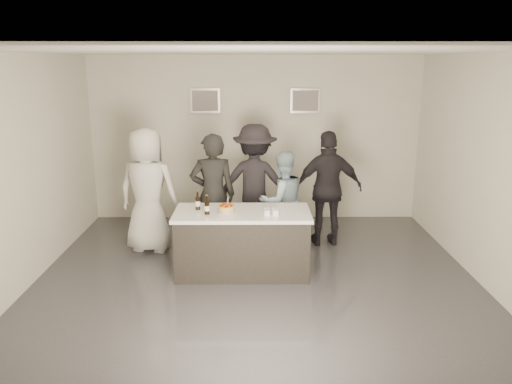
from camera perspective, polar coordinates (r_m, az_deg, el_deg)
floor at (r=6.76m, az=0.03°, el=-10.57°), size 6.00×6.00×0.00m
ceiling at (r=6.11m, az=0.03°, el=15.79°), size 6.00×6.00×0.00m
wall_back at (r=9.21m, az=-0.09°, el=6.06°), size 6.00×0.04×3.00m
wall_front at (r=3.40m, az=0.35°, el=-9.30°), size 6.00×0.04×3.00m
wall_left at (r=6.93m, az=-25.64°, el=1.71°), size 0.04×6.00×3.00m
wall_right at (r=6.96m, az=25.56°, el=1.78°), size 0.04×6.00×3.00m
picture_left at (r=9.15m, az=-5.83°, el=10.34°), size 0.54×0.04×0.44m
picture_right at (r=9.15m, az=5.64°, el=10.35°), size 0.54×0.04×0.44m
bar_counter at (r=6.97m, az=-1.56°, el=-5.76°), size 1.86×0.86×0.90m
cake at (r=6.78m, az=-3.40°, el=-2.01°), size 0.22×0.22×0.08m
beer_bottle_a at (r=6.91m, az=-6.68°, el=-0.96°), size 0.07×0.07×0.26m
beer_bottle_b at (r=6.68m, az=-5.63°, el=-1.49°), size 0.07×0.07×0.26m
tumbler_cluster at (r=6.68m, az=1.77°, el=-2.24°), size 0.19×0.19×0.08m
candles at (r=6.51m, az=-4.65°, el=-3.06°), size 0.24×0.08×0.01m
person_main_black at (r=7.52m, az=-4.94°, el=-0.36°), size 0.73×0.52×1.87m
person_main_blue at (r=7.74m, az=3.02°, el=-1.06°), size 0.92×0.83×1.57m
person_guest_left at (r=7.82m, az=-12.25°, el=0.17°), size 1.05×0.79×1.93m
person_guest_right at (r=8.00m, az=8.25°, el=0.36°), size 1.11×0.52×1.85m
person_guest_back at (r=8.16m, az=-0.13°, el=1.08°), size 1.33×0.87×1.92m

